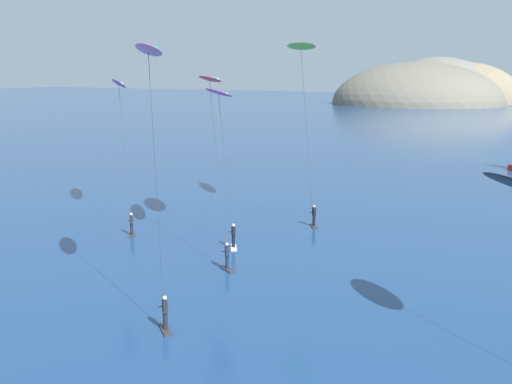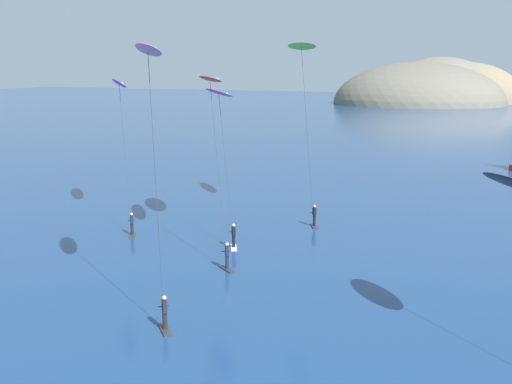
% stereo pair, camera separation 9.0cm
% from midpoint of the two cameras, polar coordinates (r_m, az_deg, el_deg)
% --- Properties ---
extents(headland_island, '(139.07, 57.93, 31.86)m').
position_cam_midpoint_polar(headland_island, '(229.45, 19.16, 7.37)').
color(headland_island, slate).
rests_on(headland_island, ground).
extents(kitesurfer_lime, '(5.52, 5.81, 14.09)m').
position_cam_midpoint_polar(kitesurfer_lime, '(51.37, 4.06, 11.55)').
color(kitesurfer_lime, '#2D2D33').
rests_on(kitesurfer_lime, ground).
extents(kitesurfer_pink, '(4.51, 4.26, 13.27)m').
position_cam_midpoint_polar(kitesurfer_pink, '(30.62, -9.48, 9.88)').
color(kitesurfer_pink, '#2D2D33').
rests_on(kitesurfer_pink, ground).
extents(kitesurfer_purple, '(7.23, 7.24, 11.29)m').
position_cam_midpoint_polar(kitesurfer_purple, '(51.65, -12.08, 8.46)').
color(kitesurfer_purple, '#2D2D33').
rests_on(kitesurfer_purple, ground).
extents(kitesurfer_red, '(6.82, 7.17, 11.63)m').
position_cam_midpoint_polar(kitesurfer_red, '(42.20, -4.09, 8.75)').
color(kitesurfer_red, '#2D2D33').
rests_on(kitesurfer_red, ground).
extents(kitesurfer_magenta, '(6.34, 6.78, 10.70)m').
position_cam_midpoint_polar(kitesurfer_magenta, '(46.38, -3.34, 8.07)').
color(kitesurfer_magenta, silver).
rests_on(kitesurfer_magenta, ground).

